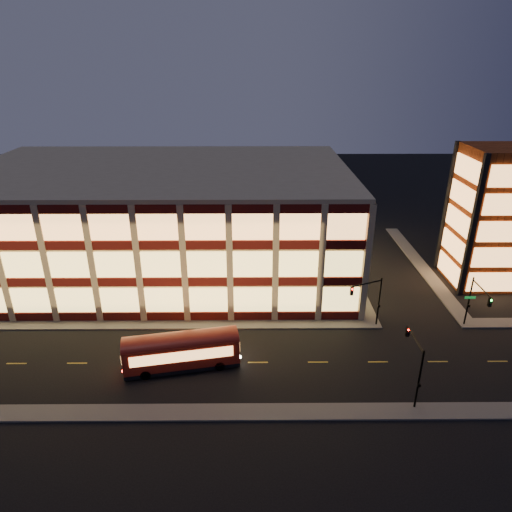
{
  "coord_description": "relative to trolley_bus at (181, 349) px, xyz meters",
  "views": [
    {
      "loc": [
        9.53,
        -43.33,
        27.97
      ],
      "look_at": [
        9.91,
        8.0,
        5.46
      ],
      "focal_mm": 32.0,
      "sensor_mm": 36.0,
      "label": 1
    }
  ],
  "objects": [
    {
      "name": "sidewalk_office_east",
      "position": [
        20.4,
        23.62,
        -1.99
      ],
      "size": [
        2.0,
        30.0,
        0.15
      ],
      "primitive_type": "cube",
      "color": "#514F4C",
      "rests_on": "ground"
    },
    {
      "name": "sidewalk_tower_west",
      "position": [
        31.4,
        23.62,
        -1.99
      ],
      "size": [
        2.0,
        30.0,
        0.15
      ],
      "primitive_type": "cube",
      "color": "#514F4C",
      "rests_on": "ground"
    },
    {
      "name": "traffic_signal_right",
      "position": [
        30.9,
        6.0,
        2.04
      ],
      "size": [
        1.2,
        4.37,
        6.0
      ],
      "color": "black",
      "rests_on": "ground"
    },
    {
      "name": "office_building",
      "position": [
        -5.51,
        23.54,
        5.19
      ],
      "size": [
        50.45,
        30.45,
        14.5
      ],
      "color": "tan",
      "rests_on": "ground"
    },
    {
      "name": "sidewalk_near",
      "position": [
        -2.6,
        -6.38,
        -1.99
      ],
      "size": [
        100.0,
        2.0,
        0.15
      ],
      "primitive_type": "cube",
      "color": "#514F4C",
      "rests_on": "ground"
    },
    {
      "name": "stair_tower",
      "position": [
        37.36,
        18.58,
        6.93
      ],
      "size": [
        8.6,
        8.6,
        18.0
      ],
      "color": "#8C3814",
      "rests_on": "ground"
    },
    {
      "name": "trolley_bus",
      "position": [
        0.0,
        0.0,
        0.0
      ],
      "size": [
        11.31,
        4.78,
        3.72
      ],
      "rotation": [
        0.0,
        0.0,
        0.19
      ],
      "color": "maroon",
      "rests_on": "ground"
    },
    {
      "name": "traffic_signal_far",
      "position": [
        19.61,
        6.86,
        2.05
      ],
      "size": [
        3.79,
        1.87,
        6.0
      ],
      "color": "black",
      "rests_on": "ground"
    },
    {
      "name": "sidewalk_office_south",
      "position": [
        -5.6,
        7.62,
        -1.99
      ],
      "size": [
        54.0,
        2.0,
        0.15
      ],
      "primitive_type": "cube",
      "color": "#514F4C",
      "rests_on": "ground"
    },
    {
      "name": "traffic_signal_near",
      "position": [
        20.9,
        -4.41,
        2.07
      ],
      "size": [
        0.32,
        4.45,
        6.0
      ],
      "color": "black",
      "rests_on": "ground"
    },
    {
      "name": "ground",
      "position": [
        -2.6,
        6.62,
        -2.06
      ],
      "size": [
        200.0,
        200.0,
        0.0
      ],
      "primitive_type": "plane",
      "color": "black",
      "rests_on": "ground"
    }
  ]
}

